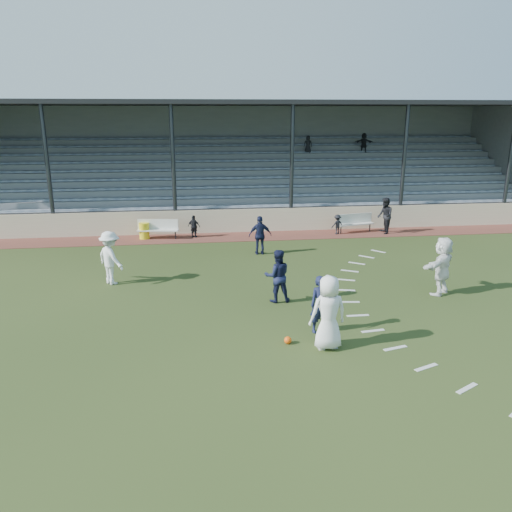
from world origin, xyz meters
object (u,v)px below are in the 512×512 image
at_px(trash_bin, 144,231).
at_px(player_white_lead, 328,313).
at_px(football, 288,340).
at_px(player_navy_lead, 321,305).
at_px(bench_right, 355,221).
at_px(official, 385,216).
at_px(bench_left, 158,227).

height_order(trash_bin, player_white_lead, player_white_lead).
relative_size(football, player_navy_lead, 0.12).
height_order(trash_bin, football, trash_bin).
height_order(bench_right, official, official).
relative_size(player_navy_lead, official, 0.90).
relative_size(bench_left, official, 1.11).
distance_m(trash_bin, player_navy_lead, 13.07).
distance_m(player_white_lead, official, 13.77).
bearing_deg(bench_right, player_navy_lead, -124.42).
relative_size(player_white_lead, player_navy_lead, 1.21).
distance_m(player_navy_lead, official, 12.87).
bearing_deg(bench_right, football, -127.44).
xyz_separation_m(bench_left, trash_bin, (-0.67, 0.03, -0.17)).
bearing_deg(player_navy_lead, trash_bin, 113.22).
height_order(bench_left, bench_right, same).
height_order(player_navy_lead, official, official).
relative_size(bench_right, player_navy_lead, 1.23).
xyz_separation_m(trash_bin, official, (12.14, -0.39, 0.52)).
bearing_deg(official, bench_left, -87.33).
xyz_separation_m(player_white_lead, player_navy_lead, (0.05, 0.99, -0.17)).
bearing_deg(trash_bin, bench_left, -2.69).
xyz_separation_m(trash_bin, football, (4.87, -12.28, -0.31)).
bearing_deg(bench_right, bench_left, 168.77).
distance_m(bench_left, trash_bin, 0.70).
bearing_deg(player_white_lead, official, -123.85).
distance_m(football, official, 13.97).
distance_m(bench_right, player_white_lead, 13.67).
relative_size(bench_right, player_white_lead, 1.02).
distance_m(bench_right, player_navy_lead, 12.73).
height_order(bench_left, football, bench_left).
relative_size(bench_left, trash_bin, 2.58).
height_order(football, official, official).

